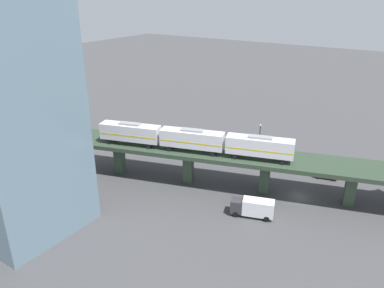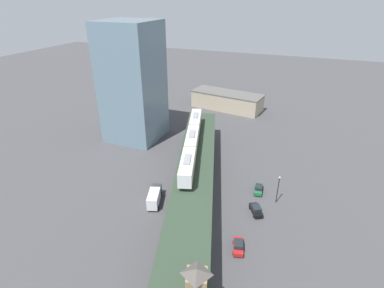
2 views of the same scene
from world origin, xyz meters
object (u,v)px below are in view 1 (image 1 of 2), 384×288
at_px(warehouse_building, 11,127).
at_px(office_tower, 10,120).
at_px(street_lamp, 260,136).
at_px(delivery_truck, 253,207).
at_px(street_car_red, 327,174).
at_px(street_car_black, 275,159).
at_px(street_car_green, 241,152).
at_px(subway_train, 192,139).

height_order(warehouse_building, office_tower, office_tower).
bearing_deg(street_lamp, delivery_truck, -158.17).
relative_size(street_car_red, street_lamp, 0.68).
relative_size(street_car_red, delivery_truck, 0.62).
distance_m(street_car_black, street_car_green, 7.98).
bearing_deg(street_car_black, street_lamp, 56.64).
xyz_separation_m(street_car_black, street_car_green, (-0.88, 7.93, 0.00)).
distance_m(street_car_black, street_car_red, 11.60).
distance_m(subway_train, street_car_green, 19.99).
distance_m(street_car_green, delivery_truck, 24.75).
relative_size(street_car_black, street_car_green, 1.04).
height_order(street_car_red, delivery_truck, delivery_truck).
height_order(subway_train, office_tower, office_tower).
bearing_deg(street_car_black, warehouse_building, 111.07).
height_order(street_car_black, street_car_green, same).
xyz_separation_m(street_car_black, warehouse_building, (-23.66, 61.43, 2.47)).
xyz_separation_m(street_car_green, street_lamp, (4.46, -2.49, 3.17)).
height_order(street_car_red, street_car_green, same).
bearing_deg(street_car_black, street_car_red, -95.57).
xyz_separation_m(street_car_black, street_lamp, (3.58, 5.44, 3.17)).
bearing_deg(street_car_red, office_tower, 139.85).
bearing_deg(subway_train, warehouse_building, 95.50).
bearing_deg(street_car_black, delivery_truck, -167.63).
relative_size(street_car_green, street_lamp, 0.65).
relative_size(street_car_green, office_tower, 0.13).
bearing_deg(office_tower, street_car_red, -40.15).
xyz_separation_m(street_car_red, office_tower, (-43.07, 36.33, 17.06)).
bearing_deg(warehouse_building, street_car_green, -66.93).
bearing_deg(office_tower, street_car_black, -29.28).
relative_size(subway_train, warehouse_building, 1.22).
bearing_deg(street_lamp, office_tower, 157.96).
bearing_deg(subway_train, street_lamp, -10.83).
bearing_deg(subway_train, delivery_truck, -103.13).
bearing_deg(street_lamp, warehouse_building, 115.95).
relative_size(delivery_truck, warehouse_building, 0.25).
xyz_separation_m(subway_train, office_tower, (-25.52, 15.09, 8.15)).
height_order(subway_train, warehouse_building, subway_train).
xyz_separation_m(street_car_green, warehouse_building, (-22.78, 53.50, 2.47)).
xyz_separation_m(street_car_red, delivery_truck, (-20.95, 6.71, 0.82)).
relative_size(subway_train, street_car_black, 7.72).
bearing_deg(street_car_black, subway_train, 152.56).
distance_m(delivery_truck, office_tower, 40.39).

